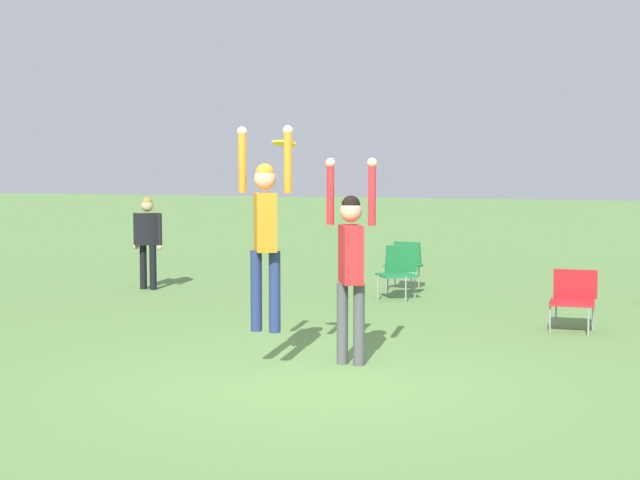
{
  "coord_description": "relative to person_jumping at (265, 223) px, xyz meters",
  "views": [
    {
      "loc": [
        3.55,
        -7.81,
        2.02
      ],
      "look_at": [
        -0.27,
        0.85,
        1.3
      ],
      "focal_mm": 50.0,
      "sensor_mm": 36.0,
      "label": 1
    }
  ],
  "objects": [
    {
      "name": "ground_plane",
      "position": [
        0.65,
        -0.31,
        -1.5
      ],
      "size": [
        120.0,
        120.0,
        0.0
      ],
      "primitive_type": "plane",
      "color": "#608C47"
    },
    {
      "name": "person_spectator_near",
      "position": [
        -4.7,
        4.69,
        -0.55
      ],
      "size": [
        0.6,
        0.47,
        1.6
      ],
      "rotation": [
        0.0,
        0.0,
        0.85
      ],
      "color": "black",
      "rests_on": "ground_plane"
    },
    {
      "name": "person_jumping",
      "position": [
        0.0,
        0.0,
        0.0
      ],
      "size": [
        0.63,
        0.51,
        2.12
      ],
      "rotation": [
        0.0,
        0.0,
        2.13
      ],
      "color": "navy",
      "rests_on": "ground_plane"
    },
    {
      "name": "person_defending",
      "position": [
        0.76,
        0.48,
        -0.34
      ],
      "size": [
        0.57,
        0.46,
        2.17
      ],
      "rotation": [
        0.0,
        0.0,
        -1.01
      ],
      "color": "#4C4C51",
      "rests_on": "ground_plane"
    },
    {
      "name": "camping_chair_2",
      "position": [
        -0.37,
        5.38,
        -1.02
      ],
      "size": [
        0.76,
        0.85,
        0.85
      ],
      "rotation": [
        0.0,
        0.0,
        3.81
      ],
      "color": "gray",
      "rests_on": "ground_plane"
    },
    {
      "name": "camping_chair_3",
      "position": [
        -0.66,
        6.56,
        -1.01
      ],
      "size": [
        0.61,
        0.65,
        0.81
      ],
      "rotation": [
        0.0,
        0.0,
        2.94
      ],
      "color": "gray",
      "rests_on": "ground_plane"
    },
    {
      "name": "camping_chair_1",
      "position": [
        2.61,
        3.51,
        -1.05
      ],
      "size": [
        0.61,
        0.64,
        0.77
      ],
      "rotation": [
        0.0,
        0.0,
        3.26
      ],
      "color": "gray",
      "rests_on": "ground_plane"
    },
    {
      "name": "frisbee",
      "position": [
        0.16,
        0.13,
        0.82
      ],
      "size": [
        0.26,
        0.26,
        0.06
      ],
      "color": "yellow"
    }
  ]
}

